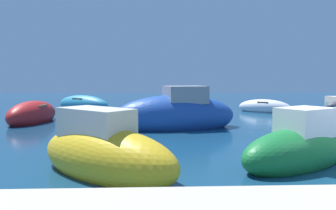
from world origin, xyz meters
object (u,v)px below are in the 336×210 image
object	(u,v)px
moored_boat_1	(32,115)
moored_boat_2	(201,108)
moored_boat_9	(297,149)
moored_boat_0	(176,115)
moored_boat_5	(264,107)
moored_boat_4	(105,154)
moored_boat_6	(83,104)

from	to	relation	value
moored_boat_1	moored_boat_2	world-z (taller)	moored_boat_1
moored_boat_9	moored_boat_0	bearing A→B (deg)	-98.64
moored_boat_0	moored_boat_9	size ratio (longest dim) A/B	1.52
moored_boat_1	moored_boat_5	world-z (taller)	moored_boat_1
moored_boat_4	moored_boat_2	bearing A→B (deg)	113.78
moored_boat_0	moored_boat_9	world-z (taller)	moored_boat_0
moored_boat_1	moored_boat_5	size ratio (longest dim) A/B	1.14
moored_boat_0	moored_boat_2	bearing A→B (deg)	-118.94
moored_boat_5	moored_boat_1	bearing A→B (deg)	-125.68
moored_boat_1	moored_boat_4	world-z (taller)	moored_boat_4
moored_boat_2	moored_boat_6	xyz separation A→B (m)	(-7.61, 1.85, 0.11)
moored_boat_1	moored_boat_9	bearing A→B (deg)	58.63
moored_boat_0	moored_boat_4	distance (m)	6.86
moored_boat_6	moored_boat_9	size ratio (longest dim) A/B	1.19
moored_boat_4	moored_boat_6	xyz separation A→B (m)	(-3.64, 14.99, -0.11)
moored_boat_1	moored_boat_6	size ratio (longest dim) A/B	0.87
moored_boat_2	moored_boat_5	distance (m)	3.91
moored_boat_1	moored_boat_9	world-z (taller)	moored_boat_9
moored_boat_1	moored_boat_5	xyz separation A→B (m)	(12.53, 4.30, -0.08)
moored_boat_9	moored_boat_5	bearing A→B (deg)	-136.16
moored_boat_1	moored_boat_9	size ratio (longest dim) A/B	1.03
moored_boat_0	moored_boat_5	xyz separation A→B (m)	(5.88, 6.34, -0.29)
moored_boat_4	moored_boat_1	bearing A→B (deg)	159.05
moored_boat_4	moored_boat_5	size ratio (longest dim) A/B	1.19
moored_boat_2	moored_boat_5	xyz separation A→B (m)	(3.90, -0.25, 0.04)
moored_boat_6	moored_boat_1	bearing A→B (deg)	116.38
moored_boat_2	moored_boat_4	size ratio (longest dim) A/B	0.78
moored_boat_0	moored_boat_1	size ratio (longest dim) A/B	1.47
moored_boat_1	moored_boat_2	size ratio (longest dim) A/B	1.23
moored_boat_4	moored_boat_5	world-z (taller)	moored_boat_4
moored_boat_5	moored_boat_2	bearing A→B (deg)	-148.25
moored_boat_0	moored_boat_6	bearing A→B (deg)	-68.48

